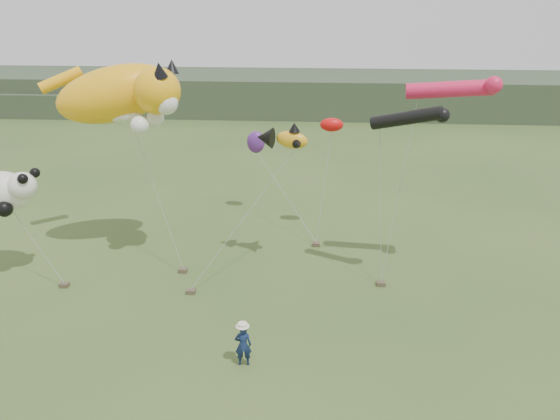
% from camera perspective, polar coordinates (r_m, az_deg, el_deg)
% --- Properties ---
extents(ground, '(120.00, 120.00, 0.00)m').
position_cam_1_polar(ground, '(20.84, -4.17, -13.97)').
color(ground, '#385123').
rests_on(ground, ground).
extents(headland, '(90.00, 13.00, 4.00)m').
position_cam_1_polar(headland, '(62.58, -1.15, 12.08)').
color(headland, '#2D3D28').
rests_on(headland, ground).
extents(festival_attendant, '(0.62, 0.45, 1.59)m').
position_cam_1_polar(festival_attendant, '(19.49, -3.87, -13.90)').
color(festival_attendant, '#132147').
rests_on(festival_attendant, ground).
extents(sandbag_anchors, '(14.45, 5.57, 0.19)m').
position_cam_1_polar(sandbag_anchors, '(25.49, -5.27, -6.65)').
color(sandbag_anchors, brown).
rests_on(sandbag_anchors, ground).
extents(cat_kite, '(7.36, 4.25, 3.57)m').
position_cam_1_polar(cat_kite, '(26.31, -15.92, 11.57)').
color(cat_kite, '#FFAE11').
rests_on(cat_kite, ground).
extents(fish_kite, '(2.50, 1.65, 1.24)m').
position_cam_1_polar(fish_kite, '(24.50, 0.21, 7.50)').
color(fish_kite, gold).
rests_on(fish_kite, ground).
extents(tube_kites, '(5.25, 2.53, 2.29)m').
position_cam_1_polar(tube_kites, '(23.70, 16.49, 11.05)').
color(tube_kites, black).
rests_on(tube_kites, ground).
extents(panda_kite, '(3.21, 2.07, 1.99)m').
position_cam_1_polar(panda_kite, '(27.07, -26.83, 1.78)').
color(panda_kite, white).
rests_on(panda_kite, ground).
extents(misc_kites, '(5.35, 3.32, 2.64)m').
position_cam_1_polar(misc_kites, '(30.22, 0.38, 7.76)').
color(misc_kites, red).
rests_on(misc_kites, ground).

